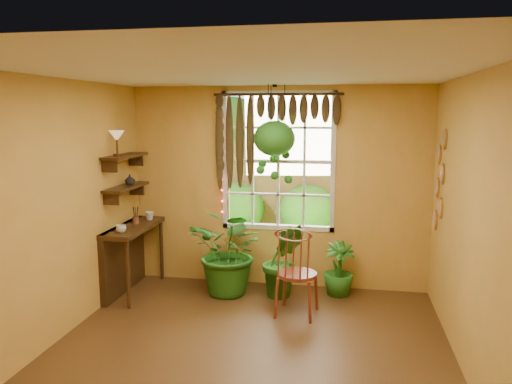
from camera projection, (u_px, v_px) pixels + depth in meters
floor at (244, 363)px, 4.73m from camera, size 4.50×4.50×0.00m
ceiling at (243, 71)px, 4.31m from camera, size 4.50×4.50×0.00m
wall_back at (278, 188)px, 6.70m from camera, size 4.00×0.00×4.00m
wall_left at (44, 216)px, 4.88m from camera, size 0.00×4.50×4.50m
wall_right at (478, 233)px, 4.16m from camera, size 0.00×4.50×4.50m
window at (278, 161)px, 6.68m from camera, size 1.52×0.10×1.86m
valance_vine at (271, 118)px, 6.49m from camera, size 1.70×0.12×1.10m
string_lights at (222, 157)px, 6.72m from camera, size 0.03×0.03×1.54m
wall_plates at (439, 181)px, 5.87m from camera, size 0.04×0.32×1.10m
counter_ledge at (127, 251)px, 6.54m from camera, size 0.40×1.20×0.90m
shelf_lower at (126, 187)px, 6.40m from camera, size 0.25×0.90×0.04m
shelf_upper at (125, 156)px, 6.34m from camera, size 0.25×0.90×0.04m
backyard at (317, 161)px, 11.16m from camera, size 14.00×10.00×12.00m
windsor_chair at (296, 286)px, 5.79m from camera, size 0.52×0.54×1.24m
potted_plant_left at (231, 251)px, 6.44m from camera, size 1.29×1.21×1.15m
potted_plant_mid at (283, 260)px, 6.35m from camera, size 0.62×0.55×0.97m
potted_plant_right at (339, 269)px, 6.44m from camera, size 0.48×0.48×0.70m
hanging_basket at (274, 143)px, 6.38m from camera, size 0.53×0.53×1.27m
cup_a at (121, 229)px, 6.07m from camera, size 0.13×0.13×0.10m
cup_b at (150, 216)px, 6.79m from camera, size 0.15×0.15×0.11m
brush_jar at (136, 215)px, 6.53m from camera, size 0.08×0.08×0.29m
shelf_vase at (130, 180)px, 6.48m from camera, size 0.15×0.15×0.14m
tiffany_lamp at (117, 137)px, 6.06m from camera, size 0.19×0.19×0.31m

